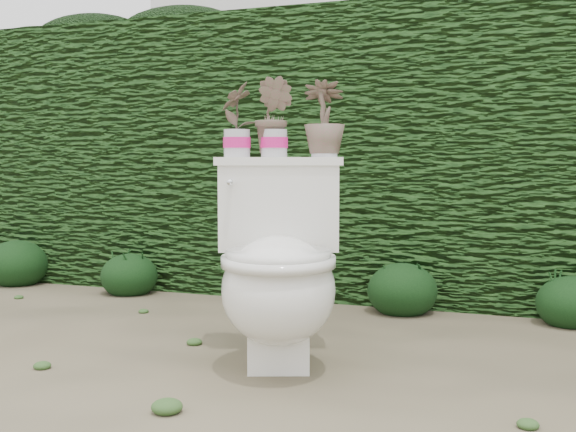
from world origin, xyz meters
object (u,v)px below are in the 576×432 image
at_px(toilet, 278,271).
at_px(potted_plant_right, 324,121).
at_px(potted_plant_center, 274,120).
at_px(potted_plant_left, 237,122).

xyz_separation_m(toilet, potted_plant_right, (0.08, 0.29, 0.56)).
xyz_separation_m(toilet, potted_plant_center, (-0.10, 0.22, 0.57)).
height_order(toilet, potted_plant_left, potted_plant_left).
bearing_deg(toilet, potted_plant_left, 124.51).
height_order(potted_plant_left, potted_plant_center, potted_plant_center).
bearing_deg(potted_plant_right, potted_plant_left, 2.04).
xyz_separation_m(potted_plant_center, potted_plant_right, (0.19, 0.07, -0.01)).
relative_size(toilet, potted_plant_right, 2.78).
height_order(potted_plant_left, potted_plant_right, potted_plant_right).
relative_size(potted_plant_center, potted_plant_right, 1.04).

